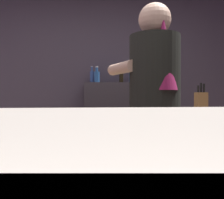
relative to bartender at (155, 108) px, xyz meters
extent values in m
cube|color=#4C4450|center=(-0.30, 1.98, 0.38)|extent=(5.20, 0.10, 2.70)
cube|color=brown|center=(0.05, 0.46, -0.53)|extent=(2.10, 0.60, 0.89)
cube|color=#373237|center=(-0.06, 1.70, -0.36)|extent=(0.85, 0.36, 1.23)
cube|color=#32333B|center=(0.00, 0.01, -0.54)|extent=(0.28, 0.20, 0.87)
cylinder|color=black|center=(0.00, 0.01, 0.19)|extent=(0.34, 0.34, 0.59)
sphere|color=#D3A98C|center=(0.00, 0.01, 0.60)|extent=(0.22, 0.22, 0.22)
cone|color=#8C1E4C|center=(0.03, -0.09, 0.36)|extent=(0.18, 0.18, 0.48)
cylinder|color=#D3A98C|center=(-0.21, 0.11, 0.28)|extent=(0.17, 0.33, 0.08)
cylinder|color=#D3A98C|center=(0.11, 0.21, 0.28)|extent=(0.17, 0.33, 0.08)
cube|color=olive|center=(0.60, 0.56, 0.01)|extent=(0.10, 0.08, 0.20)
cylinder|color=black|center=(0.57, 0.56, 0.15)|extent=(0.02, 0.02, 0.06)
cylinder|color=black|center=(0.60, 0.56, 0.16)|extent=(0.02, 0.02, 0.09)
cylinder|color=black|center=(0.63, 0.56, 0.15)|extent=(0.02, 0.02, 0.08)
cylinder|color=#CE552D|center=(-0.56, 0.55, -0.06)|extent=(0.21, 0.21, 0.06)
cube|color=silver|center=(0.28, 0.41, -0.08)|extent=(0.24, 0.05, 0.01)
cylinder|color=#2A5891|center=(-0.31, 1.64, 0.33)|extent=(0.07, 0.07, 0.14)
cylinder|color=#2A5891|center=(-0.31, 1.64, 0.42)|extent=(0.03, 0.03, 0.06)
cylinder|color=silver|center=(-0.31, 1.64, 0.46)|extent=(0.04, 0.04, 0.01)
cylinder|color=#2E6194|center=(0.15, 1.69, 0.34)|extent=(0.06, 0.06, 0.17)
cylinder|color=#2E6194|center=(0.15, 1.69, 0.45)|extent=(0.03, 0.03, 0.06)
cylinder|color=silver|center=(0.15, 1.69, 0.49)|extent=(0.03, 0.03, 0.01)
cylinder|color=#395794|center=(-0.38, 1.76, 0.33)|extent=(0.05, 0.05, 0.16)
cylinder|color=#395794|center=(-0.38, 1.76, 0.44)|extent=(0.02, 0.02, 0.06)
cylinder|color=silver|center=(-0.38, 1.76, 0.48)|extent=(0.03, 0.03, 0.01)
cylinder|color=black|center=(0.02, 1.70, 0.32)|extent=(0.06, 0.06, 0.13)
cylinder|color=black|center=(0.02, 1.70, 0.40)|extent=(0.03, 0.03, 0.05)
cylinder|color=red|center=(0.02, 1.70, 0.43)|extent=(0.03, 0.03, 0.01)
camera|label=1|loc=(-0.47, -1.64, 0.09)|focal=40.09mm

